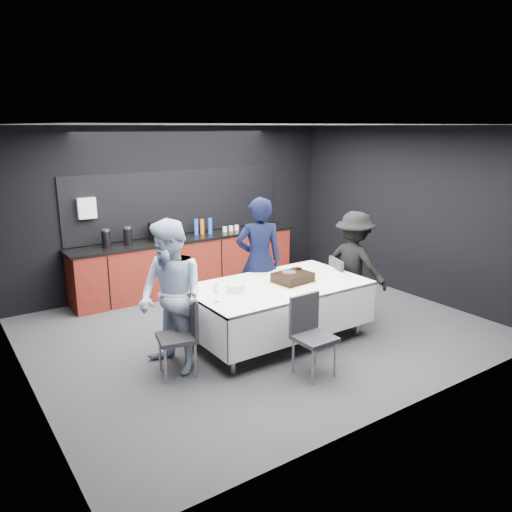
# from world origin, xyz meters

# --- Properties ---
(ground) EXTENTS (6.00, 6.00, 0.00)m
(ground) POSITION_xyz_m (0.00, 0.00, 0.00)
(ground) COLOR #3C3C41
(ground) RESTS_ON ground
(room_shell) EXTENTS (6.04, 5.04, 2.82)m
(room_shell) POSITION_xyz_m (0.00, 0.00, 1.86)
(room_shell) COLOR white
(room_shell) RESTS_ON ground
(kitchenette) EXTENTS (4.10, 0.64, 2.05)m
(kitchenette) POSITION_xyz_m (-0.02, 2.22, 0.54)
(kitchenette) COLOR maroon
(kitchenette) RESTS_ON ground
(party_table) EXTENTS (2.32, 1.32, 0.78)m
(party_table) POSITION_xyz_m (0.00, -0.40, 0.64)
(party_table) COLOR #99999E
(party_table) RESTS_ON ground
(cake_assembly) EXTENTS (0.55, 0.46, 0.16)m
(cake_assembly) POSITION_xyz_m (0.22, -0.45, 0.84)
(cake_assembly) COLOR gold
(cake_assembly) RESTS_ON party_table
(plate_stack) EXTENTS (0.24, 0.24, 0.10)m
(plate_stack) POSITION_xyz_m (-0.62, -0.36, 0.83)
(plate_stack) COLOR white
(plate_stack) RESTS_ON party_table
(loose_plate_near) EXTENTS (0.19, 0.19, 0.01)m
(loose_plate_near) POSITION_xyz_m (-0.31, -0.75, 0.78)
(loose_plate_near) COLOR white
(loose_plate_near) RESTS_ON party_table
(loose_plate_right_a) EXTENTS (0.22, 0.22, 0.01)m
(loose_plate_right_a) POSITION_xyz_m (0.74, -0.36, 0.78)
(loose_plate_right_a) COLOR white
(loose_plate_right_a) RESTS_ON party_table
(loose_plate_right_b) EXTENTS (0.19, 0.19, 0.01)m
(loose_plate_right_b) POSITION_xyz_m (0.97, -0.64, 0.78)
(loose_plate_right_b) COLOR white
(loose_plate_right_b) RESTS_ON party_table
(loose_plate_far) EXTENTS (0.19, 0.19, 0.01)m
(loose_plate_far) POSITION_xyz_m (0.07, 0.06, 0.78)
(loose_plate_far) COLOR white
(loose_plate_far) RESTS_ON party_table
(fork_pile) EXTENTS (0.17, 0.13, 0.02)m
(fork_pile) POSITION_xyz_m (0.18, -0.90, 0.79)
(fork_pile) COLOR white
(fork_pile) RESTS_ON party_table
(champagne_flute) EXTENTS (0.06, 0.06, 0.22)m
(champagne_flute) POSITION_xyz_m (-1.01, -0.56, 0.94)
(champagne_flute) COLOR white
(champagne_flute) RESTS_ON party_table
(chair_left) EXTENTS (0.50, 0.50, 0.92)m
(chair_left) POSITION_xyz_m (-1.45, -0.56, 0.53)
(chair_left) COLOR #2B2C30
(chair_left) RESTS_ON ground
(chair_right) EXTENTS (0.53, 0.53, 0.92)m
(chair_right) POSITION_xyz_m (1.24, -0.33, 0.53)
(chair_right) COLOR #2B2C30
(chair_right) RESTS_ON ground
(chair_near) EXTENTS (0.43, 0.43, 0.92)m
(chair_near) POSITION_xyz_m (-0.24, -1.36, 0.53)
(chair_near) COLOR #2B2C30
(chair_near) RESTS_ON ground
(person_center) EXTENTS (0.79, 0.67, 1.83)m
(person_center) POSITION_xyz_m (0.18, 0.28, 0.92)
(person_center) COLOR black
(person_center) RESTS_ON ground
(person_left) EXTENTS (0.84, 0.99, 1.79)m
(person_left) POSITION_xyz_m (-1.51, -0.40, 0.89)
(person_left) COLOR silver
(person_left) RESTS_ON ground
(person_right) EXTENTS (0.83, 1.14, 1.59)m
(person_right) POSITION_xyz_m (1.44, -0.36, 0.80)
(person_right) COLOR black
(person_right) RESTS_ON ground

